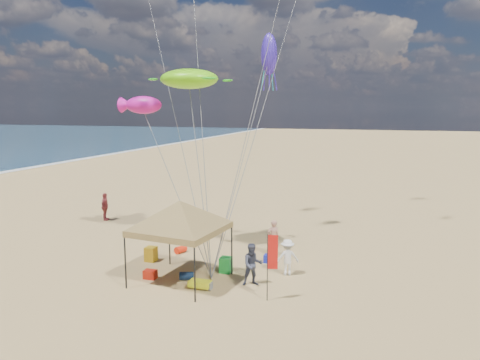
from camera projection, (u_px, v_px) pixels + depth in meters
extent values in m
plane|color=tan|center=(218.00, 285.00, 19.31)|extent=(280.00, 280.00, 0.00)
cylinder|color=black|center=(169.00, 242.00, 21.69)|extent=(0.07, 0.07, 2.17)
cylinder|color=black|center=(232.00, 251.00, 20.36)|extent=(0.07, 0.07, 2.17)
cylinder|color=black|center=(125.00, 263.00, 18.77)|extent=(0.07, 0.07, 2.17)
cylinder|color=black|center=(195.00, 275.00, 17.44)|extent=(0.07, 0.07, 2.17)
cube|color=olive|center=(180.00, 229.00, 19.38)|extent=(3.73, 3.73, 0.26)
pyramid|color=olive|center=(180.00, 201.00, 19.19)|extent=(6.53, 6.53, 1.08)
cylinder|color=black|center=(267.00, 267.00, 17.54)|extent=(0.04, 0.04, 2.66)
cube|color=red|center=(273.00, 252.00, 17.42)|extent=(0.39, 0.09, 1.33)
cube|color=red|center=(150.00, 274.00, 19.98)|extent=(0.54, 0.38, 0.38)
cube|color=#141FA7|center=(270.00, 259.00, 22.04)|extent=(0.54, 0.38, 0.38)
cylinder|color=#0D1E3B|center=(187.00, 276.00, 19.82)|extent=(0.69, 0.54, 0.36)
cylinder|color=#FF2A0E|center=(181.00, 249.00, 23.53)|extent=(0.54, 0.69, 0.36)
cube|color=green|center=(226.00, 265.00, 20.73)|extent=(0.50, 0.50, 0.70)
cube|color=gold|center=(151.00, 254.00, 22.25)|extent=(0.50, 0.50, 0.70)
cube|color=slate|center=(208.00, 286.00, 18.85)|extent=(0.34, 0.30, 0.28)
cube|color=yellow|center=(200.00, 284.00, 18.91)|extent=(0.90, 0.50, 0.24)
imported|color=tan|center=(273.00, 237.00, 23.14)|extent=(0.78, 0.74, 1.79)
imported|color=#373A4B|center=(253.00, 265.00, 19.15)|extent=(1.08, 1.00, 1.79)
imported|color=white|center=(287.00, 257.00, 20.35)|extent=(1.20, 0.98, 1.62)
imported|color=#A03D40|center=(105.00, 207.00, 30.21)|extent=(0.70, 1.15, 1.82)
ellipsoid|color=#6DE60E|center=(189.00, 79.00, 22.95)|extent=(3.67, 3.35, 0.99)
ellipsoid|color=#D415A0|center=(143.00, 105.00, 24.04)|extent=(2.09, 1.08, 0.92)
ellipsoid|color=#3A23B1|center=(269.00, 54.00, 25.94)|extent=(0.98, 0.98, 2.35)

